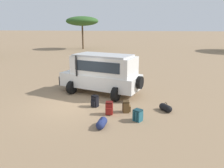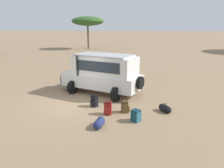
# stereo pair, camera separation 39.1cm
# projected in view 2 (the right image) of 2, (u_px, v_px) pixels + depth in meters

# --- Properties ---
(ground_plane) EXTENTS (320.00, 320.00, 0.00)m
(ground_plane) POSITION_uv_depth(u_px,v_px,m) (73.00, 104.00, 11.81)
(ground_plane) COLOR #8C7051
(safari_vehicle) EXTENTS (5.46, 3.59, 2.44)m
(safari_vehicle) POSITION_uv_depth(u_px,v_px,m) (103.00, 73.00, 13.46)
(safari_vehicle) COLOR silver
(safari_vehicle) RESTS_ON ground_plane
(backpack_beside_front_wheel) EXTENTS (0.43, 0.41, 0.57)m
(backpack_beside_front_wheel) POSITION_uv_depth(u_px,v_px,m) (125.00, 107.00, 10.65)
(backpack_beside_front_wheel) COLOR brown
(backpack_beside_front_wheel) RESTS_ON ground_plane
(backpack_cluster_center) EXTENTS (0.48, 0.50, 0.54)m
(backpack_cluster_center) POSITION_uv_depth(u_px,v_px,m) (136.00, 116.00, 9.66)
(backpack_cluster_center) COLOR #235B6B
(backpack_cluster_center) RESTS_ON ground_plane
(backpack_near_rear_wheel) EXTENTS (0.36, 0.41, 0.63)m
(backpack_near_rear_wheel) POSITION_uv_depth(u_px,v_px,m) (108.00, 108.00, 10.40)
(backpack_near_rear_wheel) COLOR maroon
(backpack_near_rear_wheel) RESTS_ON ground_plane
(backpack_outermost) EXTENTS (0.40, 0.43, 0.61)m
(backpack_outermost) POSITION_uv_depth(u_px,v_px,m) (94.00, 101.00, 11.41)
(backpack_outermost) COLOR black
(backpack_outermost) RESTS_ON ground_plane
(duffel_bag_low_black_case) EXTENTS (0.61, 0.69, 0.45)m
(duffel_bag_low_black_case) POSITION_uv_depth(u_px,v_px,m) (165.00, 108.00, 10.74)
(duffel_bag_low_black_case) COLOR black
(duffel_bag_low_black_case) RESTS_ON ground_plane
(duffel_bag_soft_canvas) EXTENTS (0.39, 0.84, 0.46)m
(duffel_bag_soft_canvas) POSITION_uv_depth(u_px,v_px,m) (99.00, 123.00, 9.13)
(duffel_bag_soft_canvas) COLOR navy
(duffel_bag_soft_canvas) RESTS_ON ground_plane
(acacia_tree_left_mid) EXTENTS (5.71, 5.16, 5.67)m
(acacia_tree_left_mid) POSITION_uv_depth(u_px,v_px,m) (88.00, 21.00, 38.38)
(acacia_tree_left_mid) COLOR brown
(acacia_tree_left_mid) RESTS_ON ground_plane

